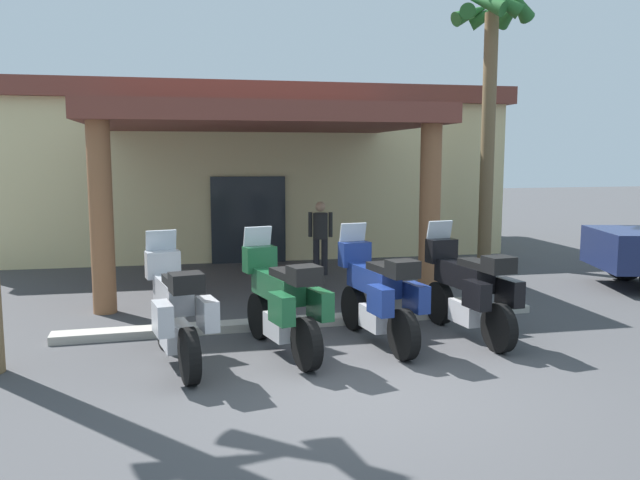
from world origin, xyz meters
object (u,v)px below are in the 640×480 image
Objects in this scene: motorcycle_green at (282,302)px; motorcycle_blue at (378,294)px; motorcycle_black at (469,290)px; motorcycle_silver at (175,310)px; motel_building at (238,169)px; palm_tree_near_portico at (490,55)px; pedestrian at (320,233)px.

motorcycle_green is 0.99× the size of motorcycle_blue.
motorcycle_blue is 1.00× the size of motorcycle_black.
motorcycle_black is (1.37, -0.02, 0.00)m from motorcycle_blue.
motorcycle_blue is at bearing -94.43° from motorcycle_silver.
motel_building reaches higher than motorcycle_silver.
motel_building is 7.35m from palm_tree_near_portico.
motorcycle_blue is 5.32m from pedestrian.
motorcycle_black is at bearing -100.11° from motorcycle_green.
pedestrian is (-0.80, 5.30, 0.22)m from motorcycle_black.
pedestrian is at bearing -173.03° from palm_tree_near_portico.
motorcycle_blue is at bearing -129.73° from palm_tree_near_portico.
motorcycle_green is (-0.79, -10.10, -1.54)m from motel_building.
motel_building is 10.25m from motorcycle_green.
motorcycle_silver is 1.00× the size of motorcycle_black.
motorcycle_black is (1.94, -10.02, -1.54)m from motel_building.
motorcycle_black is 7.99m from palm_tree_near_portico.
motorcycle_silver is 1.00× the size of motorcycle_blue.
motorcycle_green is 1.36× the size of pedestrian.
motorcycle_green is (1.37, 0.12, 0.00)m from motorcycle_silver.
motorcycle_green is 1.37m from motorcycle_blue.
motorcycle_green is at bearing -91.68° from motel_building.
motel_building is 2.15× the size of palm_tree_near_portico.
pedestrian is at bearing -31.65° from motorcycle_green.
motel_building is at bearing -20.98° from motorcycle_silver.
pedestrian is (0.57, 5.28, 0.22)m from motorcycle_blue.
motorcycle_green and motorcycle_black have the same top height.
motorcycle_black is (4.10, 0.20, 0.00)m from motorcycle_silver.
motorcycle_black is 5.36m from pedestrian.
palm_tree_near_portico reaches higher than motorcycle_green.
palm_tree_near_portico is (6.19, 5.90, 4.24)m from motorcycle_green.
motorcycle_silver and motorcycle_blue have the same top height.
motorcycle_silver is 10.55m from palm_tree_near_portico.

